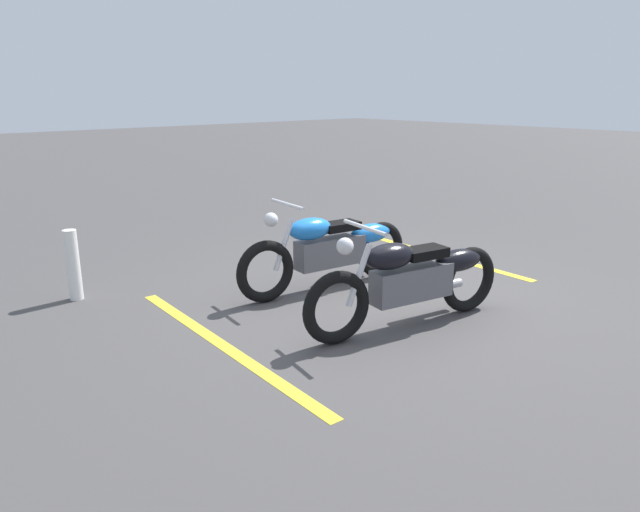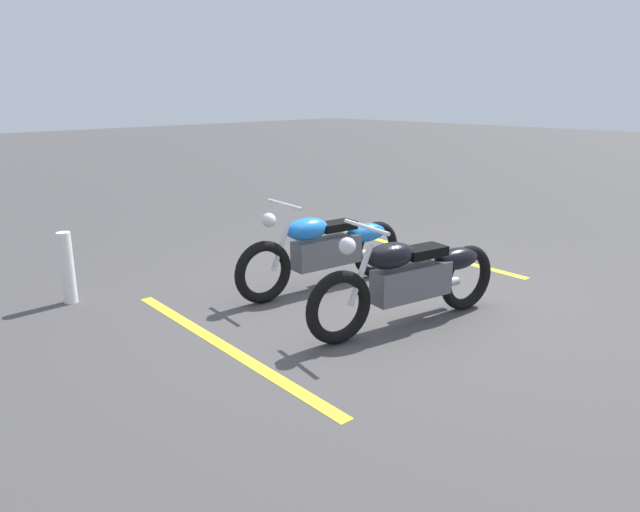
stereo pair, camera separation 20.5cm
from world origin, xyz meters
The scene contains 6 objects.
ground_plane centered at (0.00, 0.00, 0.00)m, with size 60.00×60.00×0.00m, color #474444.
motorcycle_bright_foreground centered at (0.22, -0.65, 0.46)m, with size 2.22×0.62×1.04m.
motorcycle_dark_foreground centered at (0.40, 0.67, 0.46)m, with size 2.21×0.71×1.04m.
bollard_post centered at (2.51, -2.20, 0.38)m, with size 0.14×0.14×0.76m, color white.
parking_stripe_near centered at (-1.82, -0.79, 0.00)m, with size 3.20×0.12×0.01m, color yellow.
parking_stripe_mid centered at (2.00, -0.15, 0.00)m, with size 3.20×0.12×0.01m, color yellow.
Camera 2 is at (4.70, 3.83, 2.16)m, focal length 32.95 mm.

